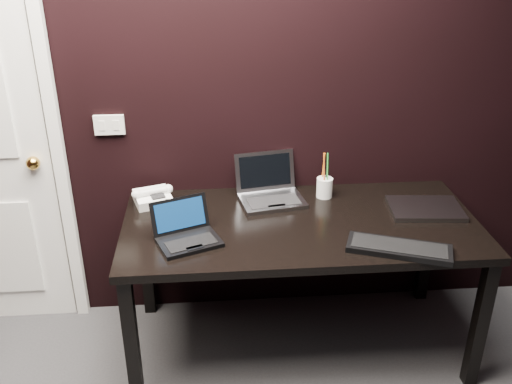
{
  "coord_description": "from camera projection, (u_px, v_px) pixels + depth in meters",
  "views": [
    {
      "loc": [
        -0.11,
        -0.97,
        2.06
      ],
      "look_at": [
        0.08,
        1.35,
        0.93
      ],
      "focal_mm": 40.0,
      "sensor_mm": 36.0,
      "label": 1
    }
  ],
  "objects": [
    {
      "name": "mobile_phone",
      "position": [
        170.0,
        210.0,
        2.76
      ],
      "size": [
        0.05,
        0.04,
        0.09
      ],
      "color": "black",
      "rests_on": "desk"
    },
    {
      "name": "silver_laptop",
      "position": [
        270.0,
        192.0,
        2.92
      ],
      "size": [
        0.36,
        0.34,
        0.22
      ],
      "color": "gray",
      "rests_on": "desk"
    },
    {
      "name": "closed_laptop",
      "position": [
        425.0,
        209.0,
        2.83
      ],
      "size": [
        0.37,
        0.28,
        0.02
      ],
      "color": "gray",
      "rests_on": "desk"
    },
    {
      "name": "desk_phone",
      "position": [
        153.0,
        197.0,
        2.88
      ],
      "size": [
        0.22,
        0.2,
        0.1
      ],
      "color": "white",
      "rests_on": "desk"
    },
    {
      "name": "ext_keyboard",
      "position": [
        399.0,
        248.0,
        2.49
      ],
      "size": [
        0.47,
        0.3,
        0.03
      ],
      "color": "black",
      "rests_on": "desk"
    },
    {
      "name": "desk",
      "position": [
        300.0,
        235.0,
        2.77
      ],
      "size": [
        1.7,
        0.8,
        0.74
      ],
      "color": "black",
      "rests_on": "ground"
    },
    {
      "name": "netbook",
      "position": [
        187.0,
        234.0,
        2.55
      ],
      "size": [
        0.33,
        0.32,
        0.17
      ],
      "color": "black",
      "rests_on": "desk"
    },
    {
      "name": "wall_back",
      "position": [
        232.0,
        86.0,
        2.82
      ],
      "size": [
        4.0,
        0.0,
        4.0
      ],
      "primitive_type": "plane",
      "rotation": [
        1.57,
        0.0,
        0.0
      ],
      "color": "black",
      "rests_on": "ground"
    },
    {
      "name": "wall_switch",
      "position": [
        109.0,
        125.0,
        2.84
      ],
      "size": [
        0.15,
        0.02,
        0.1
      ],
      "color": "silver",
      "rests_on": "wall_back"
    },
    {
      "name": "pen_cup",
      "position": [
        325.0,
        187.0,
        2.95
      ],
      "size": [
        0.11,
        0.11,
        0.24
      ],
      "color": "white",
      "rests_on": "desk"
    }
  ]
}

